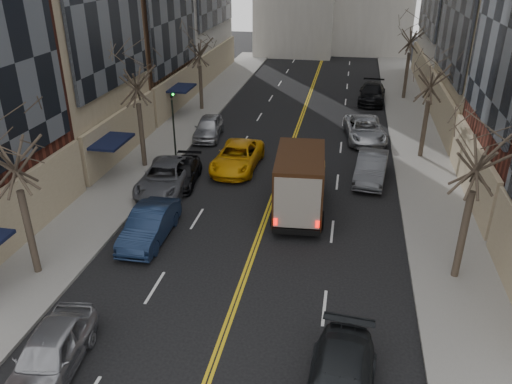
% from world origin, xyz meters
% --- Properties ---
extents(sidewalk_left, '(4.00, 66.00, 0.15)m').
position_xyz_m(sidewalk_left, '(-9.00, 27.00, 0.07)').
color(sidewalk_left, slate).
rests_on(sidewalk_left, ground).
extents(sidewalk_right, '(4.00, 66.00, 0.15)m').
position_xyz_m(sidewalk_right, '(9.00, 27.00, 0.07)').
color(sidewalk_right, slate).
rests_on(sidewalk_right, ground).
extents(tree_lf_near, '(3.20, 3.20, 8.41)m').
position_xyz_m(tree_lf_near, '(-8.80, 8.00, 6.24)').
color(tree_lf_near, '#382D23').
rests_on(tree_lf_near, sidewalk_left).
extents(tree_lf_mid, '(3.20, 3.20, 8.91)m').
position_xyz_m(tree_lf_mid, '(-8.80, 20.00, 6.60)').
color(tree_lf_mid, '#382D23').
rests_on(tree_lf_mid, sidewalk_left).
extents(tree_lf_far, '(3.20, 3.20, 8.12)m').
position_xyz_m(tree_lf_far, '(-8.80, 33.00, 6.02)').
color(tree_lf_far, '#382D23').
rests_on(tree_lf_far, sidewalk_left).
extents(tree_rt_near, '(3.20, 3.20, 8.71)m').
position_xyz_m(tree_rt_near, '(8.80, 11.00, 6.45)').
color(tree_rt_near, '#382D23').
rests_on(tree_rt_near, sidewalk_right).
extents(tree_rt_mid, '(3.20, 3.20, 8.32)m').
position_xyz_m(tree_rt_mid, '(8.80, 25.00, 6.17)').
color(tree_rt_mid, '#382D23').
rests_on(tree_rt_mid, sidewalk_right).
extents(tree_rt_far, '(3.20, 3.20, 9.11)m').
position_xyz_m(tree_rt_far, '(8.80, 40.00, 6.74)').
color(tree_rt_far, '#382D23').
rests_on(tree_rt_far, sidewalk_right).
extents(traffic_signal, '(0.29, 0.26, 4.70)m').
position_xyz_m(traffic_signal, '(-7.39, 22.00, 2.82)').
color(traffic_signal, black).
rests_on(traffic_signal, sidewalk_left).
extents(ups_truck, '(2.93, 6.49, 3.48)m').
position_xyz_m(ups_truck, '(1.61, 15.81, 1.75)').
color(ups_truck, black).
rests_on(ups_truck, ground).
extents(taxi, '(2.74, 5.69, 1.56)m').
position_xyz_m(taxi, '(-2.90, 20.94, 0.78)').
color(taxi, orange).
rests_on(taxi, ground).
extents(pedestrian, '(0.62, 0.73, 1.70)m').
position_xyz_m(pedestrian, '(1.82, 16.13, 0.85)').
color(pedestrian, black).
rests_on(pedestrian, ground).
extents(parked_lf_a, '(2.37, 4.78, 1.57)m').
position_xyz_m(parked_lf_a, '(-5.10, 3.01, 0.78)').
color(parked_lf_a, '#97999E').
rests_on(parked_lf_a, ground).
extents(parked_lf_b, '(1.73, 4.78, 1.57)m').
position_xyz_m(parked_lf_b, '(-5.10, 11.63, 0.78)').
color(parked_lf_b, '#121F39').
rests_on(parked_lf_b, ground).
extents(parked_lf_c, '(3.06, 5.82, 1.56)m').
position_xyz_m(parked_lf_c, '(-6.30, 17.07, 0.78)').
color(parked_lf_c, '#4F5157').
rests_on(parked_lf_c, ground).
extents(parked_lf_d, '(2.18, 4.53, 1.27)m').
position_xyz_m(parked_lf_d, '(-5.62, 18.16, 0.64)').
color(parked_lf_d, black).
rests_on(parked_lf_d, ground).
extents(parked_lf_e, '(2.29, 4.74, 1.56)m').
position_xyz_m(parked_lf_e, '(-6.30, 26.28, 0.78)').
color(parked_lf_e, '#A5A7AD').
rests_on(parked_lf_e, ground).
extents(parked_rt_a, '(2.23, 5.08, 1.62)m').
position_xyz_m(parked_rt_a, '(5.44, 20.69, 0.81)').
color(parked_rt_a, '#4B4D52').
rests_on(parked_rt_a, ground).
extents(parked_rt_b, '(3.39, 6.07, 1.61)m').
position_xyz_m(parked_rt_b, '(5.10, 27.93, 0.80)').
color(parked_rt_b, '#B5B8BE').
rests_on(parked_rt_b, ground).
extents(parked_rt_c, '(2.67, 5.81, 1.65)m').
position_xyz_m(parked_rt_c, '(5.82, 38.42, 0.82)').
color(parked_rt_c, black).
rests_on(parked_rt_c, ground).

